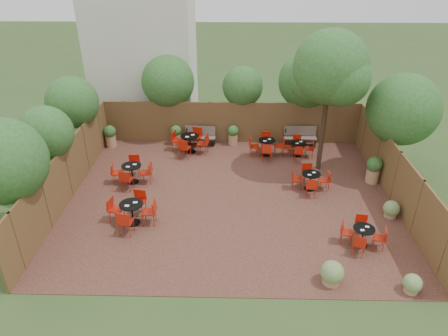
{
  "coord_description": "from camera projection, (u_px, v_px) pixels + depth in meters",
  "views": [
    {
      "loc": [
        0.08,
        -13.0,
        8.38
      ],
      "look_at": [
        -0.25,
        0.5,
        1.0
      ],
      "focal_mm": 32.8,
      "sensor_mm": 36.0,
      "label": 1
    }
  ],
  "objects": [
    {
      "name": "fence_left",
      "position": [
        68.0,
        173.0,
        15.07
      ],
      "size": [
        0.08,
        10.0,
        2.0
      ],
      "primitive_type": "cube",
      "color": "brown",
      "rests_on": "ground"
    },
    {
      "name": "fence_back",
      "position": [
        232.0,
        123.0,
        19.33
      ],
      "size": [
        12.0,
        0.08,
        2.0
      ],
      "primitive_type": "cube",
      "color": "brown",
      "rests_on": "ground"
    },
    {
      "name": "overhang_foliage",
      "position": [
        214.0,
        104.0,
        16.49
      ],
      "size": [
        15.99,
        10.93,
        2.77
      ],
      "color": "#24541B",
      "rests_on": "ground"
    },
    {
      "name": "bistro_tables",
      "position": [
        226.0,
        170.0,
        16.36
      ],
      "size": [
        9.56,
        8.05,
        0.94
      ],
      "color": "black",
      "rests_on": "courtyard_paving"
    },
    {
      "name": "park_bench_right",
      "position": [
        300.0,
        136.0,
        19.18
      ],
      "size": [
        1.51,
        0.51,
        0.93
      ],
      "rotation": [
        0.0,
        0.0,
        -0.02
      ],
      "color": "brown",
      "rests_on": "courtyard_paving"
    },
    {
      "name": "low_shrubs",
      "position": [
        370.0,
        253.0,
        12.15
      ],
      "size": [
        3.34,
        4.09,
        0.71
      ],
      "color": "#A07750",
      "rests_on": "courtyard_paving"
    },
    {
      "name": "planters",
      "position": [
        226.0,
        144.0,
        18.21
      ],
      "size": [
        11.89,
        3.98,
        1.1
      ],
      "color": "#A07750",
      "rests_on": "courtyard_paving"
    },
    {
      "name": "ground",
      "position": [
        230.0,
        198.0,
        15.42
      ],
      "size": [
        80.0,
        80.0,
        0.0
      ],
      "primitive_type": "plane",
      "color": "#354F23",
      "rests_on": "ground"
    },
    {
      "name": "fence_right",
      "position": [
        396.0,
        177.0,
        14.82
      ],
      "size": [
        0.08,
        10.0,
        2.0
      ],
      "primitive_type": "cube",
      "color": "brown",
      "rests_on": "ground"
    },
    {
      "name": "park_bench_left",
      "position": [
        200.0,
        136.0,
        19.28
      ],
      "size": [
        1.46,
        0.59,
        0.88
      ],
      "rotation": [
        0.0,
        0.0,
        -0.09
      ],
      "color": "brown",
      "rests_on": "courtyard_paving"
    },
    {
      "name": "neighbour_building",
      "position": [
        143.0,
        44.0,
        20.62
      ],
      "size": [
        5.0,
        4.0,
        8.0
      ],
      "primitive_type": "cube",
      "color": "beige",
      "rests_on": "ground"
    },
    {
      "name": "courtyard_tree",
      "position": [
        330.0,
        72.0,
        15.43
      ],
      "size": [
        2.93,
        2.86,
        5.75
      ],
      "rotation": [
        0.0,
        0.0,
        0.08
      ],
      "color": "black",
      "rests_on": "courtyard_paving"
    },
    {
      "name": "courtyard_paving",
      "position": [
        230.0,
        197.0,
        15.42
      ],
      "size": [
        12.0,
        10.0,
        0.02
      ],
      "primitive_type": "cube",
      "color": "#381C17",
      "rests_on": "ground"
    }
  ]
}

